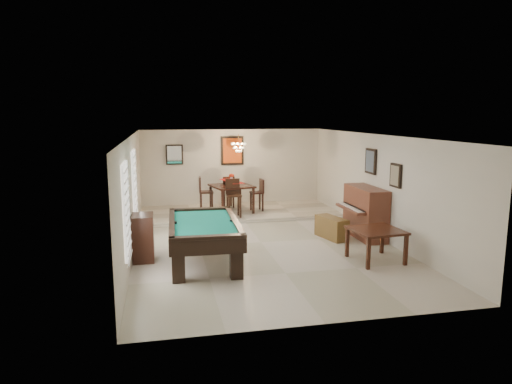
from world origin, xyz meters
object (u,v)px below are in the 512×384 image
object	(u,v)px
apothecary_chest	(143,237)
flower_vase	(231,177)
chandelier	(239,144)
upright_piano	(360,213)
piano_bench	(332,228)
dining_chair_south	(234,198)
dining_chair_north	(228,192)
dining_chair_west	(206,195)
dining_chair_east	(257,195)
pool_table	(204,243)
square_table	(376,245)
dining_table	(232,197)

from	to	relation	value
apothecary_chest	flower_vase	bearing A→B (deg)	57.20
chandelier	upright_piano	bearing A→B (deg)	-51.90
piano_bench	dining_chair_south	xyz separation A→B (m)	(-2.11, 2.37, 0.41)
piano_bench	dining_chair_north	xyz separation A→B (m)	(-2.08, 3.84, 0.36)
dining_chair_south	dining_chair_west	xyz separation A→B (m)	(-0.73, 0.72, 0.00)
dining_chair_west	chandelier	distance (m)	1.84
dining_chair_west	dining_chair_east	bearing A→B (deg)	-87.27
pool_table	dining_chair_west	xyz separation A→B (m)	(0.48, 4.35, 0.24)
square_table	upright_piano	world-z (taller)	upright_piano
upright_piano	dining_chair_south	world-z (taller)	upright_piano
square_table	flower_vase	bearing A→B (deg)	115.12
dining_chair_south	chandelier	xyz separation A→B (m)	(0.29, 0.82, 1.52)
dining_chair_east	chandelier	distance (m)	1.68
dining_table	dining_chair_west	world-z (taller)	dining_chair_west
dining_table	dining_chair_north	bearing A→B (deg)	91.29
pool_table	piano_bench	size ratio (longest dim) A/B	2.69
dining_chair_north	dining_chair_east	size ratio (longest dim) A/B	1.03
pool_table	square_table	size ratio (longest dim) A/B	2.60
flower_vase	dining_chair_west	bearing A→B (deg)	179.70
dining_chair_west	chandelier	world-z (taller)	chandelier
apothecary_chest	dining_chair_west	bearing A→B (deg)	66.04
upright_piano	flower_vase	distance (m)	4.24
chandelier	dining_chair_south	bearing A→B (deg)	-109.50
dining_table	dining_chair_north	size ratio (longest dim) A/B	1.13
upright_piano	dining_table	world-z (taller)	upright_piano
pool_table	chandelier	xyz separation A→B (m)	(1.50, 4.46, 1.76)
piano_bench	chandelier	distance (m)	4.15
upright_piano	dining_table	size ratio (longest dim) A/B	1.34
apothecary_chest	dining_chair_north	size ratio (longest dim) A/B	0.97
apothecary_chest	flower_vase	world-z (taller)	flower_vase
pool_table	piano_bench	bearing A→B (deg)	22.44
chandelier	piano_bench	bearing A→B (deg)	-60.27
apothecary_chest	chandelier	world-z (taller)	chandelier
dining_chair_south	upright_piano	bearing A→B (deg)	-41.95
square_table	apothecary_chest	world-z (taller)	apothecary_chest
piano_bench	dining_chair_south	distance (m)	3.20
apothecary_chest	dining_table	world-z (taller)	dining_table
pool_table	dining_chair_north	xyz separation A→B (m)	(1.24, 5.10, 0.19)
piano_bench	chandelier	xyz separation A→B (m)	(-1.82, 3.19, 1.93)
pool_table	upright_piano	xyz separation A→B (m)	(4.05, 1.21, 0.21)
flower_vase	dining_chair_south	world-z (taller)	flower_vase
square_table	chandelier	xyz separation A→B (m)	(-2.09, 5.08, 1.85)
dining_chair_south	dining_chair_north	world-z (taller)	dining_chair_south
upright_piano	dining_chair_north	xyz separation A→B (m)	(-2.81, 3.89, -0.01)
upright_piano	dining_chair_south	xyz separation A→B (m)	(-2.84, 2.43, 0.03)
pool_table	upright_piano	bearing A→B (deg)	18.23
pool_table	dining_table	xyz separation A→B (m)	(1.26, 4.35, 0.16)
apothecary_chest	dining_table	bearing A→B (deg)	57.20
dining_chair_south	pool_table	bearing A→B (deg)	-109.88
dining_chair_south	dining_chair_north	xyz separation A→B (m)	(0.03, 1.46, -0.05)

